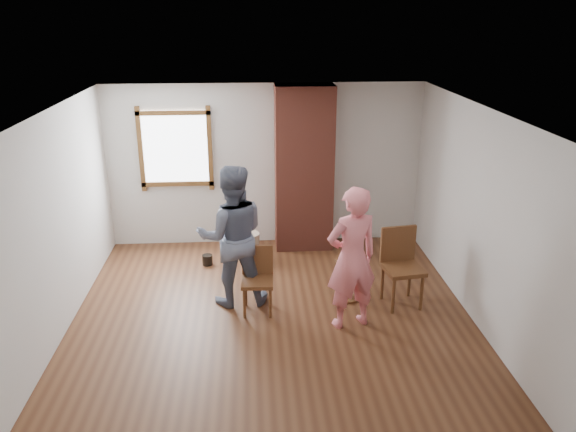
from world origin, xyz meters
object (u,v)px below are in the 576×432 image
object	(u,v)px
dining_chair_left	(257,275)
dining_chair_right	(401,262)
man	(232,236)
stoneware_crock	(249,246)
side_table	(350,272)
person_pink	(352,258)

from	to	relation	value
dining_chair_left	dining_chair_right	world-z (taller)	dining_chair_right
man	dining_chair_left	bearing A→B (deg)	137.93
stoneware_crock	man	xyz separation A→B (m)	(-0.20, -1.31, 0.72)
side_table	dining_chair_left	bearing A→B (deg)	-171.92
stoneware_crock	dining_chair_right	xyz separation A→B (m)	(1.98, -1.46, 0.35)
stoneware_crock	person_pink	world-z (taller)	person_pink
dining_chair_right	person_pink	size ratio (longest dim) A/B	0.57
side_table	man	distance (m)	1.62
dining_chair_right	man	distance (m)	2.21
dining_chair_left	stoneware_crock	bearing A→B (deg)	96.89
stoneware_crock	man	bearing A→B (deg)	-98.57
dining_chair_right	stoneware_crock	bearing A→B (deg)	135.42
stoneware_crock	dining_chair_left	world-z (taller)	dining_chair_left
dining_chair_left	man	size ratio (longest dim) A/B	0.46
dining_chair_right	side_table	size ratio (longest dim) A/B	1.70
stoneware_crock	side_table	size ratio (longest dim) A/B	0.72
side_table	man	xyz separation A→B (m)	(-1.53, 0.06, 0.53)
stoneware_crock	person_pink	xyz separation A→B (m)	(1.23, -1.99, 0.67)
stoneware_crock	man	size ratio (longest dim) A/B	0.23
stoneware_crock	dining_chair_right	world-z (taller)	dining_chair_right
dining_chair_right	dining_chair_left	bearing A→B (deg)	174.21
side_table	stoneware_crock	bearing A→B (deg)	134.25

